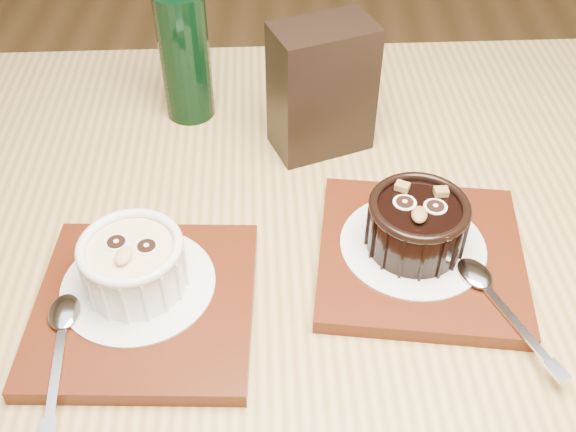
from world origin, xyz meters
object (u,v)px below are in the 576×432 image
object	(u,v)px
ramekin_dark	(417,222)
table	(311,334)
ramekin_white	(133,262)
green_bottle	(184,51)
tray_left	(145,306)
tray_right	(420,256)
condiment_stand	(322,89)

from	to	relation	value
ramekin_dark	table	bearing A→B (deg)	-156.59
ramekin_white	green_bottle	size ratio (longest dim) A/B	0.42
tray_left	ramekin_white	size ratio (longest dim) A/B	2.09
tray_right	tray_left	bearing A→B (deg)	-165.44
tray_right	ramekin_dark	size ratio (longest dim) A/B	2.05
tray_right	green_bottle	size ratio (longest dim) A/B	0.88
ramekin_white	ramekin_dark	distance (m)	0.24
table	ramekin_dark	size ratio (longest dim) A/B	14.25
green_bottle	condiment_stand	bearing A→B (deg)	-20.88
ramekin_dark	green_bottle	size ratio (longest dim) A/B	0.43
condiment_stand	tray_right	bearing A→B (deg)	-63.18
ramekin_white	condiment_stand	size ratio (longest dim) A/B	0.61
tray_left	ramekin_dark	distance (m)	0.24
table	ramekin_dark	bearing A→B (deg)	12.98
table	ramekin_dark	world-z (taller)	ramekin_dark
table	ramekin_white	distance (m)	0.20
tray_left	green_bottle	bearing A→B (deg)	89.58
tray_right	ramekin_dark	distance (m)	0.04
tray_left	ramekin_dark	bearing A→B (deg)	16.16
ramekin_white	condiment_stand	world-z (taller)	condiment_stand
ramekin_white	green_bottle	distance (m)	0.28
condiment_stand	table	bearing A→B (deg)	-92.55
ramekin_dark	green_bottle	world-z (taller)	green_bottle
table	condiment_stand	size ratio (longest dim) A/B	8.94
condiment_stand	ramekin_white	bearing A→B (deg)	-125.61
tray_left	condiment_stand	bearing A→B (deg)	57.51
table	tray_right	distance (m)	0.14
tray_left	green_bottle	world-z (taller)	green_bottle
ramekin_white	green_bottle	world-z (taller)	green_bottle
tray_right	condiment_stand	size ratio (longest dim) A/B	1.29
tray_right	table	bearing A→B (deg)	-170.88
tray_right	condiment_stand	bearing A→B (deg)	116.82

